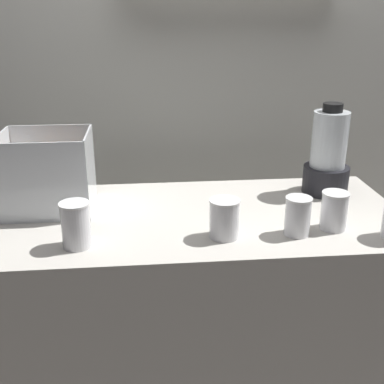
% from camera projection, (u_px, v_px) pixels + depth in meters
% --- Properties ---
extents(counter, '(1.40, 0.64, 0.90)m').
position_uv_depth(counter, '(192.00, 328.00, 1.76)').
color(counter, beige).
rests_on(counter, ground_plane).
extents(back_wall_unit, '(2.60, 0.24, 2.50)m').
position_uv_depth(back_wall_unit, '(177.00, 74.00, 2.19)').
color(back_wall_unit, silver).
rests_on(back_wall_unit, ground_plane).
extents(carrot_display_bin, '(0.29, 0.24, 0.26)m').
position_uv_depth(carrot_display_bin, '(50.00, 185.00, 1.63)').
color(carrot_display_bin, white).
rests_on(carrot_display_bin, counter).
extents(blender_pitcher, '(0.17, 0.17, 0.33)m').
position_uv_depth(blender_pitcher, '(328.00, 157.00, 1.75)').
color(blender_pitcher, black).
rests_on(blender_pitcher, counter).
extents(juice_cup_pomegranate_far_left, '(0.09, 0.09, 0.13)m').
position_uv_depth(juice_cup_pomegranate_far_left, '(76.00, 228.00, 1.37)').
color(juice_cup_pomegranate_far_left, white).
rests_on(juice_cup_pomegranate_far_left, counter).
extents(juice_cup_carrot_left, '(0.09, 0.09, 0.12)m').
position_uv_depth(juice_cup_carrot_left, '(224.00, 221.00, 1.43)').
color(juice_cup_carrot_left, white).
rests_on(juice_cup_carrot_left, counter).
extents(juice_cup_pomegranate_middle, '(0.08, 0.08, 0.12)m').
position_uv_depth(juice_cup_pomegranate_middle, '(297.00, 219.00, 1.45)').
color(juice_cup_pomegranate_middle, white).
rests_on(juice_cup_pomegranate_middle, counter).
extents(juice_cup_carrot_right, '(0.08, 0.08, 0.12)m').
position_uv_depth(juice_cup_carrot_right, '(334.00, 213.00, 1.48)').
color(juice_cup_carrot_right, white).
rests_on(juice_cup_carrot_right, counter).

